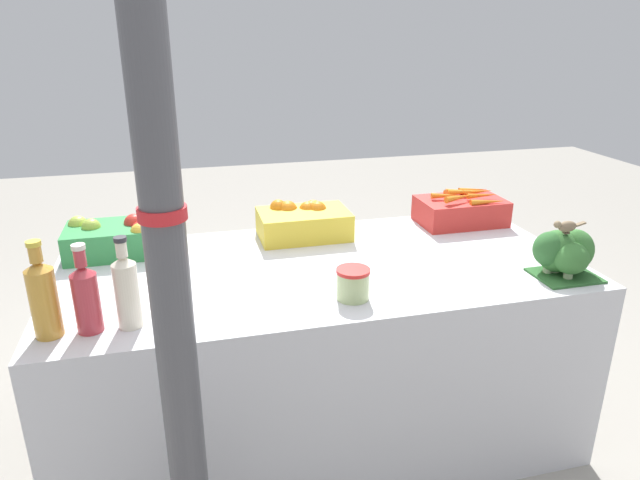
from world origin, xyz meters
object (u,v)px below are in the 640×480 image
object	(u,v)px
juice_bottle_ruby	(86,296)
orange_crate	(303,221)
sparrow_bird	(566,226)
carrot_crate	(461,209)
support_pole	(167,259)
juice_bottle_amber	(43,297)
apple_crate	(118,237)
broccoli_pile	(562,253)
juice_bottle_cloudy	(127,290)
pickle_jar	(353,284)

from	to	relation	value
juice_bottle_ruby	orange_crate	bearing A→B (deg)	38.88
juice_bottle_ruby	sparrow_bird	xyz separation A→B (m)	(1.59, -0.00, 0.08)
carrot_crate	orange_crate	bearing A→B (deg)	179.29
support_pole	juice_bottle_amber	size ratio (longest dim) A/B	7.55
apple_crate	broccoli_pile	size ratio (longest dim) A/B	1.70
broccoli_pile	juice_bottle_amber	bearing A→B (deg)	-179.57
apple_crate	orange_crate	xyz separation A→B (m)	(0.76, 0.01, -0.00)
broccoli_pile	juice_bottle_cloudy	distance (m)	1.49
support_pole	apple_crate	size ratio (longest dim) A/B	5.88
pickle_jar	sparrow_bird	world-z (taller)	sparrow_bird
juice_bottle_amber	juice_bottle_cloudy	distance (m)	0.23
juice_bottle_amber	juice_bottle_ruby	distance (m)	0.11
apple_crate	carrot_crate	distance (m)	1.49
juice_bottle_cloudy	support_pole	bearing A→B (deg)	-69.85
juice_bottle_amber	broccoli_pile	bearing A→B (deg)	0.43
orange_crate	juice_bottle_ruby	distance (m)	1.02
apple_crate	orange_crate	distance (m)	0.76
juice_bottle_ruby	pickle_jar	distance (m)	0.82
support_pole	sparrow_bird	world-z (taller)	support_pole
broccoli_pile	sparrow_bird	xyz separation A→B (m)	(-0.01, -0.02, 0.11)
support_pole	juice_bottle_cloudy	size ratio (longest dim) A/B	7.78
support_pole	sparrow_bird	size ratio (longest dim) A/B	16.42
support_pole	apple_crate	world-z (taller)	support_pole
juice_bottle_cloudy	sparrow_bird	distance (m)	1.48
orange_crate	broccoli_pile	size ratio (longest dim) A/B	1.70
apple_crate	carrot_crate	world-z (taller)	carrot_crate
juice_bottle_cloudy	pickle_jar	xyz separation A→B (m)	(0.70, 0.01, -0.07)
juice_bottle_amber	sparrow_bird	world-z (taller)	juice_bottle_amber
juice_bottle_ruby	sparrow_bird	world-z (taller)	juice_bottle_ruby
broccoli_pile	juice_bottle_ruby	world-z (taller)	juice_bottle_ruby
carrot_crate	juice_bottle_cloudy	size ratio (longest dim) A/B	1.32
orange_crate	sparrow_bird	distance (m)	1.03
juice_bottle_ruby	juice_bottle_cloudy	world-z (taller)	juice_bottle_cloudy
juice_bottle_cloudy	pickle_jar	world-z (taller)	juice_bottle_cloudy
pickle_jar	sparrow_bird	size ratio (longest dim) A/B	0.83
apple_crate	pickle_jar	bearing A→B (deg)	-38.38
apple_crate	juice_bottle_ruby	size ratio (longest dim) A/B	1.38
carrot_crate	juice_bottle_amber	size ratio (longest dim) A/B	1.28
pickle_jar	support_pole	bearing A→B (deg)	-146.18
orange_crate	juice_bottle_ruby	bearing A→B (deg)	-141.12
apple_crate	juice_bottle_cloudy	bearing A→B (deg)	-83.08
orange_crate	juice_bottle_amber	xyz separation A→B (m)	(-0.91, -0.64, 0.06)
carrot_crate	sparrow_bird	size ratio (longest dim) A/B	2.79
orange_crate	juice_bottle_ruby	size ratio (longest dim) A/B	1.38
orange_crate	pickle_jar	size ratio (longest dim) A/B	3.38
sparrow_bird	juice_bottle_ruby	bearing A→B (deg)	-3.30
carrot_crate	pickle_jar	distance (m)	0.94
pickle_jar	sparrow_bird	bearing A→B (deg)	-1.25
pickle_jar	juice_bottle_amber	bearing A→B (deg)	-179.26
support_pole	carrot_crate	size ratio (longest dim) A/B	5.88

